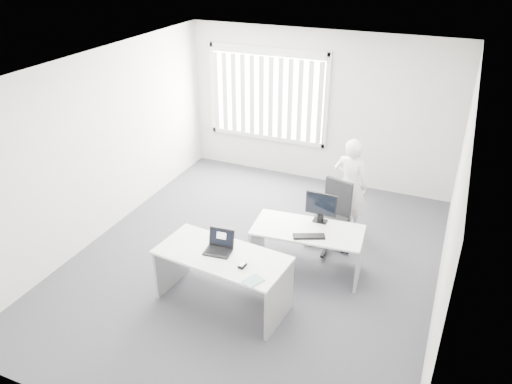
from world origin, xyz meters
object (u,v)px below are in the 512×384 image
at_px(office_chair, 331,227).
at_px(desk_near, 222,268).
at_px(monitor, 321,207).
at_px(person, 350,185).
at_px(desk_far, 307,241).
at_px(laptop, 217,244).

bearing_deg(office_chair, desk_near, -100.07).
distance_m(desk_near, monitor, 1.63).
xyz_separation_m(desk_near, monitor, (0.85, 1.34, 0.36)).
bearing_deg(person, office_chair, 87.37).
height_order(desk_near, office_chair, office_chair).
relative_size(desk_far, laptop, 4.71).
relative_size(laptop, monitor, 0.75).
relative_size(person, monitor, 3.49).
distance_m(person, monitor, 1.12).
height_order(person, monitor, person).
height_order(desk_near, desk_far, desk_near).
xyz_separation_m(desk_far, office_chair, (0.13, 0.75, -0.16)).
distance_m(desk_far, monitor, 0.49).
bearing_deg(desk_near, office_chair, 69.84).
xyz_separation_m(person, laptop, (-1.07, -2.43, 0.11)).
bearing_deg(laptop, monitor, 49.82).
xyz_separation_m(desk_far, monitor, (0.09, 0.26, 0.41)).
relative_size(office_chair, laptop, 3.18).
bearing_deg(office_chair, desk_far, -84.22).
xyz_separation_m(desk_far, laptop, (-0.82, -1.07, 0.38)).
bearing_deg(desk_far, monitor, 65.01).
bearing_deg(monitor, office_chair, 86.09).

